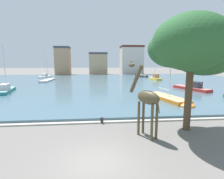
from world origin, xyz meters
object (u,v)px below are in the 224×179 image
(sailboat_orange, at_px, (170,100))
(shade_tree, at_px, (193,46))
(sailboat_white, at_px, (46,76))
(giraffe_statue, at_px, (146,99))
(sailboat_black, at_px, (142,76))
(mooring_bollard, at_px, (102,120))
(sailboat_red, at_px, (189,88))
(sailboat_grey, at_px, (49,80))
(sailboat_yellow, at_px, (155,78))
(sailboat_teal, at_px, (7,90))

(sailboat_orange, height_order, shade_tree, shade_tree)
(sailboat_orange, relative_size, sailboat_white, 0.89)
(giraffe_statue, relative_size, sailboat_black, 0.60)
(sailboat_black, xyz_separation_m, mooring_bollard, (-15.17, -43.61, -0.20))
(sailboat_red, distance_m, mooring_bollard, 22.03)
(sailboat_black, height_order, mooring_bollard, sailboat_black)
(sailboat_white, bearing_deg, mooring_bollard, -69.45)
(sailboat_grey, height_order, sailboat_yellow, sailboat_yellow)
(sailboat_grey, distance_m, sailboat_teal, 17.62)
(sailboat_red, distance_m, shade_tree, 20.37)
(sailboat_grey, height_order, sailboat_orange, sailboat_orange)
(sailboat_red, relative_size, sailboat_black, 0.97)
(sailboat_grey, height_order, mooring_bollard, sailboat_grey)
(sailboat_teal, xyz_separation_m, mooring_bollard, (15.03, -15.56, -0.33))
(sailboat_teal, height_order, shade_tree, shade_tree)
(giraffe_statue, xyz_separation_m, sailboat_black, (12.22, 46.48, -2.24))
(sailboat_teal, height_order, mooring_bollard, sailboat_teal)
(shade_tree, bearing_deg, sailboat_grey, 118.88)
(sailboat_black, height_order, sailboat_white, sailboat_white)
(sailboat_yellow, relative_size, sailboat_orange, 0.96)
(sailboat_orange, bearing_deg, sailboat_black, 80.31)
(sailboat_orange, bearing_deg, mooring_bollard, -143.58)
(giraffe_statue, distance_m, shade_tree, 5.12)
(sailboat_grey, relative_size, sailboat_orange, 1.11)
(sailboat_white, xyz_separation_m, shade_tree, (23.09, -46.22, 5.74))
(sailboat_black, height_order, sailboat_orange, sailboat_black)
(sailboat_teal, bearing_deg, sailboat_red, -0.95)
(sailboat_grey, distance_m, sailboat_yellow, 28.71)
(sailboat_red, distance_m, sailboat_black, 28.58)
(sailboat_yellow, height_order, sailboat_teal, sailboat_yellow)
(sailboat_red, distance_m, sailboat_teal, 31.12)
(sailboat_white, relative_size, mooring_bollard, 18.62)
(mooring_bollard, bearing_deg, sailboat_red, 43.07)
(sailboat_red, distance_m, sailboat_yellow, 17.94)
(sailboat_orange, xyz_separation_m, shade_tree, (-2.30, -8.56, 5.85))
(sailboat_orange, height_order, mooring_bollard, sailboat_orange)
(sailboat_yellow, height_order, sailboat_orange, sailboat_yellow)
(sailboat_white, bearing_deg, sailboat_teal, -86.93)
(sailboat_yellow, xyz_separation_m, mooring_bollard, (-15.89, -32.98, -0.39))
(sailboat_orange, xyz_separation_m, mooring_bollard, (-8.83, -6.52, -0.16))
(giraffe_statue, distance_m, sailboat_red, 22.31)
(sailboat_orange, bearing_deg, sailboat_teal, 159.25)
(sailboat_grey, bearing_deg, sailboat_red, -31.90)
(sailboat_yellow, xyz_separation_m, sailboat_white, (-32.46, 11.20, -0.11))
(sailboat_orange, height_order, sailboat_white, sailboat_white)
(sailboat_teal, relative_size, sailboat_white, 0.83)
(giraffe_statue, bearing_deg, sailboat_yellow, 70.16)
(sailboat_red, height_order, sailboat_black, sailboat_black)
(sailboat_yellow, height_order, sailboat_white, sailboat_white)
(sailboat_yellow, bearing_deg, mooring_bollard, -115.73)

